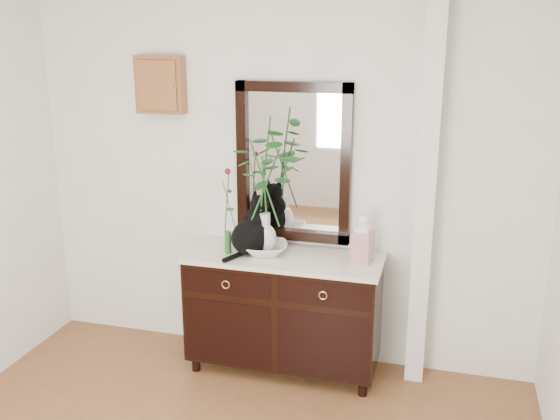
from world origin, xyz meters
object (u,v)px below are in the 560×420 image
(sideboard, at_px, (284,307))
(lotus_bowl, at_px, (265,248))
(ginger_jar, at_px, (363,238))
(cat, at_px, (252,225))

(sideboard, xyz_separation_m, lotus_bowl, (-0.14, 0.01, 0.41))
(ginger_jar, bearing_deg, sideboard, -175.98)
(lotus_bowl, distance_m, ginger_jar, 0.67)
(sideboard, bearing_deg, lotus_bowl, 176.39)
(cat, relative_size, lotus_bowl, 1.33)
(sideboard, xyz_separation_m, ginger_jar, (0.52, 0.04, 0.54))
(sideboard, distance_m, cat, 0.62)
(cat, distance_m, ginger_jar, 0.75)
(cat, xyz_separation_m, lotus_bowl, (0.09, 0.01, -0.16))
(cat, height_order, ginger_jar, cat)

